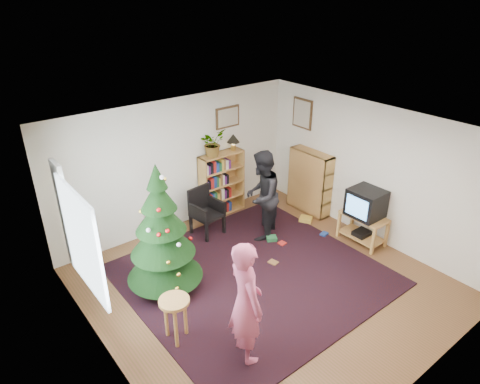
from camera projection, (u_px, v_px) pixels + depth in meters
floor at (265, 284)px, 6.78m from camera, size 5.00×5.00×0.00m
ceiling at (270, 134)px, 5.67m from camera, size 5.00×5.00×0.00m
wall_back at (178, 164)px, 7.98m from camera, size 5.00×0.02×2.50m
wall_front at (426, 308)px, 4.47m from camera, size 5.00×0.02×2.50m
wall_left at (102, 284)px, 4.84m from camera, size 0.02×5.00×2.50m
wall_right at (372, 173)px, 7.62m from camera, size 0.02×5.00×2.50m
rug at (253, 275)px, 6.99m from camera, size 3.80×3.60×0.02m
window_pane at (82, 241)px, 5.16m from camera, size 0.04×1.20×1.40m
curtain at (66, 218)px, 5.68m from camera, size 0.06×0.35×1.60m
picture_back at (228, 117)px, 8.30m from camera, size 0.55×0.03×0.42m
picture_right at (302, 113)px, 8.53m from camera, size 0.03×0.50×0.60m
christmas_tree at (162, 240)px, 6.34m from camera, size 1.16×1.16×2.10m
bookshelf_back at (222, 183)px, 8.62m from camera, size 0.95×0.30×1.30m
bookshelf_right at (310, 181)px, 8.70m from camera, size 0.30×0.95×1.30m
tv_stand at (363, 226)px, 7.77m from camera, size 0.46×0.82×0.55m
crt_tv at (366, 203)px, 7.55m from camera, size 0.53×0.57×0.50m
armchair at (204, 209)px, 8.00m from camera, size 0.56×0.56×0.91m
stool at (175, 309)px, 5.52m from camera, size 0.40×0.40×0.67m
person_standing at (246, 302)px, 5.15m from camera, size 0.53×0.69×1.69m
person_by_chair at (262, 196)px, 7.71m from camera, size 1.04×0.99×1.69m
potted_plant at (212, 143)px, 8.11m from camera, size 0.56×0.52×0.52m
table_lamp at (233, 139)px, 8.41m from camera, size 0.25×0.25×0.34m
floor_clutter at (292, 239)px, 7.91m from camera, size 1.67×0.85×0.08m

